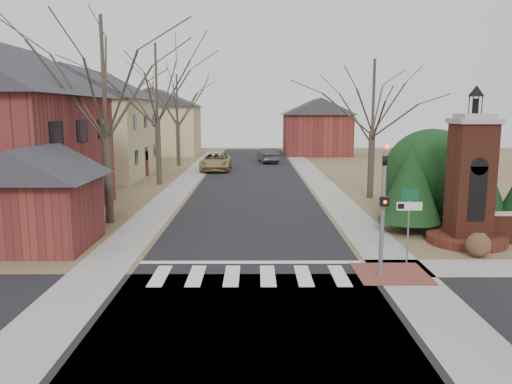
{
  "coord_description": "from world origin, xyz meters",
  "views": [
    {
      "loc": [
        0.15,
        -15.18,
        5.45
      ],
      "look_at": [
        0.22,
        6.0,
        2.01
      ],
      "focal_mm": 35.0,
      "sensor_mm": 36.0,
      "label": 1
    }
  ],
  "objects_px": {
    "traffic_signal_pole": "(383,201)",
    "distant_car": "(268,155)",
    "sign_post": "(409,212)",
    "pickup_truck": "(216,162)",
    "brick_gate_monument": "(470,192)"
  },
  "relations": [
    {
      "from": "sign_post",
      "to": "brick_gate_monument",
      "type": "distance_m",
      "value": 4.55
    },
    {
      "from": "distant_car",
      "to": "brick_gate_monument",
      "type": "bearing_deg",
      "value": 94.29
    },
    {
      "from": "brick_gate_monument",
      "to": "traffic_signal_pole",
      "type": "bearing_deg",
      "value": -136.76
    },
    {
      "from": "traffic_signal_pole",
      "to": "brick_gate_monument",
      "type": "bearing_deg",
      "value": 43.24
    },
    {
      "from": "traffic_signal_pole",
      "to": "brick_gate_monument",
      "type": "relative_size",
      "value": 0.69
    },
    {
      "from": "distant_car",
      "to": "sign_post",
      "type": "bearing_deg",
      "value": 87.99
    },
    {
      "from": "traffic_signal_pole",
      "to": "distant_car",
      "type": "bearing_deg",
      "value": 94.12
    },
    {
      "from": "sign_post",
      "to": "brick_gate_monument",
      "type": "bearing_deg",
      "value": 41.42
    },
    {
      "from": "traffic_signal_pole",
      "to": "sign_post",
      "type": "xyz_separation_m",
      "value": [
        1.29,
        1.41,
        -0.64
      ]
    },
    {
      "from": "traffic_signal_pole",
      "to": "pickup_truck",
      "type": "relative_size",
      "value": 0.77
    },
    {
      "from": "sign_post",
      "to": "pickup_truck",
      "type": "height_order",
      "value": "sign_post"
    },
    {
      "from": "sign_post",
      "to": "traffic_signal_pole",
      "type": "bearing_deg",
      "value": -132.43
    },
    {
      "from": "traffic_signal_pole",
      "to": "distant_car",
      "type": "distance_m",
      "value": 37.6
    },
    {
      "from": "sign_post",
      "to": "pickup_truck",
      "type": "bearing_deg",
      "value": 107.29
    },
    {
      "from": "sign_post",
      "to": "distant_car",
      "type": "xyz_separation_m",
      "value": [
        -3.99,
        36.04,
        -1.17
      ]
    }
  ]
}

